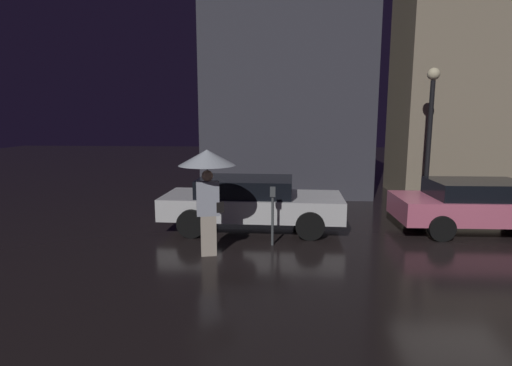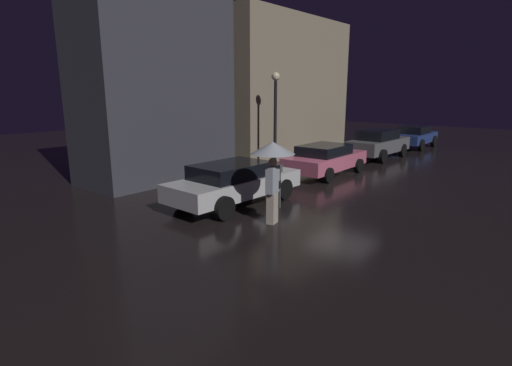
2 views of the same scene
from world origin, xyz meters
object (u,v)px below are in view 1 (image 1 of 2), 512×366
at_px(parked_car_pink, 481,205).
at_px(pedestrian_with_umbrella, 207,171).
at_px(parked_car_white, 251,201).
at_px(street_lamp_near, 430,119).
at_px(parking_meter, 273,210).

xyz_separation_m(parked_car_pink, pedestrian_with_umbrella, (-6.59, -2.19, 1.09)).
xyz_separation_m(parked_car_white, pedestrian_with_umbrella, (-0.73, -2.09, 1.06)).
bearing_deg(parked_car_pink, pedestrian_with_umbrella, -162.31).
distance_m(parked_car_pink, pedestrian_with_umbrella, 7.03).
height_order(parked_car_white, parked_car_pink, parked_car_white).
xyz_separation_m(parked_car_pink, street_lamp_near, (-0.60, 2.25, 2.13)).
height_order(parked_car_pink, pedestrian_with_umbrella, pedestrian_with_umbrella).
bearing_deg(street_lamp_near, parked_car_pink, -74.96).
bearing_deg(parking_meter, parked_car_pink, 15.50).
relative_size(parked_car_pink, parking_meter, 3.22).
bearing_deg(street_lamp_near, parking_meter, -141.46).
bearing_deg(parked_car_pink, parking_meter, -165.16).
relative_size(parked_car_white, parking_meter, 3.45).
height_order(parked_car_pink, parking_meter, parking_meter).
bearing_deg(parked_car_pink, street_lamp_near, 104.38).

